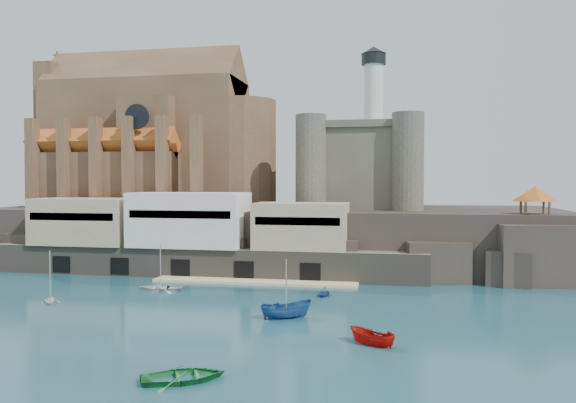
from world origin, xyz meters
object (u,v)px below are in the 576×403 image
(pavilion, at_px, (535,195))
(boat_2, at_px, (286,318))
(castle_keep, at_px, (362,162))
(church, at_px, (155,144))

(pavilion, xyz_separation_m, boat_2, (-31.38, -27.87, -12.73))
(castle_keep, height_order, boat_2, castle_keep)
(boat_2, bearing_deg, pavilion, -75.26)
(pavilion, bearing_deg, boat_2, -138.39)
(castle_keep, xyz_separation_m, pavilion, (25.92, -15.08, -5.59))
(church, relative_size, boat_2, 8.25)
(castle_keep, bearing_deg, boat_2, -97.24)
(castle_keep, bearing_deg, pavilion, -30.18)
(church, xyz_separation_m, castle_keep, (40.21, -0.78, -3.81))
(castle_keep, distance_m, boat_2, 47.01)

